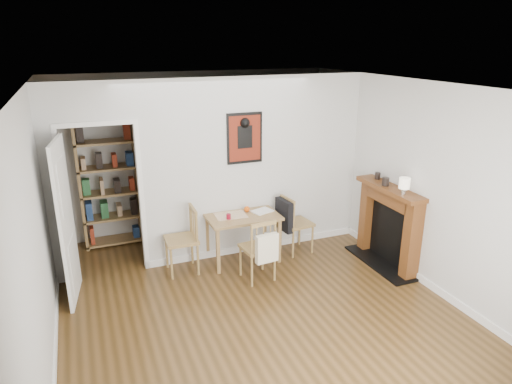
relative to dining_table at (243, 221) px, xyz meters
name	(u,v)px	position (x,y,z in m)	size (l,w,h in m)	color
ground	(253,301)	(-0.27, -1.10, -0.61)	(5.20, 5.20, 0.00)	brown
room_shell	(225,171)	(-0.17, 0.24, 0.69)	(5.20, 5.20, 5.20)	silver
dining_table	(243,221)	(0.00, 0.00, 0.00)	(1.02, 0.65, 0.70)	#A3824C
chair_left	(181,241)	(-0.90, -0.03, -0.15)	(0.48, 0.48, 0.93)	#A1814B
chair_right	(296,223)	(0.83, -0.03, -0.15)	(0.55, 0.50, 0.89)	#A1814B
chair_front	(258,248)	(0.00, -0.60, -0.17)	(0.48, 0.53, 0.88)	#A1814B
bookshelf	(109,180)	(-1.68, 1.30, 0.42)	(0.88, 0.35, 2.09)	#A3824C
fireplace	(389,223)	(1.89, -0.85, 0.00)	(0.45, 1.25, 1.16)	brown
red_glass	(229,217)	(-0.23, -0.08, 0.12)	(0.06, 0.06, 0.08)	maroon
orange_fruit	(247,209)	(0.11, 0.11, 0.13)	(0.08, 0.08, 0.08)	#EF5A0C
placemat	(231,215)	(-0.16, 0.05, 0.09)	(0.43, 0.33, 0.00)	beige
notebook	(262,211)	(0.32, 0.03, 0.09)	(0.29, 0.21, 0.01)	white
mantel_lamp	(404,184)	(1.79, -1.18, 0.68)	(0.14, 0.14, 0.22)	silver
ceramic_jar_a	(386,182)	(1.80, -0.79, 0.60)	(0.10, 0.10, 0.11)	black
ceramic_jar_b	(378,176)	(1.89, -0.49, 0.60)	(0.08, 0.08, 0.10)	black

